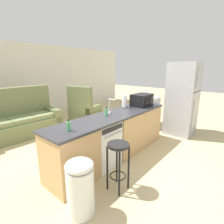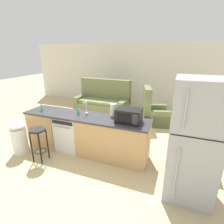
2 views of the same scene
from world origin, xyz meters
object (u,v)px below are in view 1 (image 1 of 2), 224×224
(microwave, at_px, (142,100))
(armchair, at_px, (84,111))
(couch, at_px, (18,121))
(stove_range, at_px, (145,111))
(dishwasher, at_px, (101,144))
(kettle, at_px, (145,93))
(dish_soap_bottle, at_px, (69,126))
(soap_bottle, at_px, (106,112))
(paper_towel_roll, at_px, (125,102))
(refrigerator, at_px, (182,99))
(bar_stool, at_px, (118,157))
(trash_bin, at_px, (80,187))

(microwave, height_order, armchair, armchair)
(microwave, distance_m, couch, 3.31)
(stove_range, bearing_deg, dishwasher, -168.09)
(dishwasher, height_order, stove_range, stove_range)
(dishwasher, height_order, kettle, kettle)
(couch, bearing_deg, dish_soap_bottle, -97.54)
(soap_bottle, height_order, dish_soap_bottle, same)
(soap_bottle, height_order, armchair, armchair)
(dishwasher, bearing_deg, paper_towel_roll, 11.17)
(paper_towel_roll, bearing_deg, kettle, 15.24)
(dishwasher, height_order, refrigerator, refrigerator)
(couch, bearing_deg, bar_stool, -89.66)
(stove_range, relative_size, trash_bin, 1.22)
(soap_bottle, relative_size, dish_soap_bottle, 1.00)
(trash_bin, bearing_deg, refrigerator, 0.87)
(dishwasher, relative_size, couch, 0.41)
(kettle, distance_m, bar_stool, 3.42)
(dishwasher, distance_m, stove_range, 2.66)
(dish_soap_bottle, xyz_separation_m, armchair, (2.31, 2.37, -0.62))
(bar_stool, distance_m, armchair, 3.55)
(bar_stool, distance_m, couch, 3.39)
(dishwasher, xyz_separation_m, refrigerator, (2.60, -0.55, 0.54))
(stove_range, xyz_separation_m, couch, (-2.96, 2.17, -0.06))
(refrigerator, bearing_deg, bar_stool, -177.52)
(dishwasher, relative_size, armchair, 0.70)
(microwave, xyz_separation_m, armchair, (0.16, 2.30, -0.69))
(dish_soap_bottle, height_order, kettle, kettle)
(soap_bottle, bearing_deg, couch, 102.10)
(dishwasher, bearing_deg, refrigerator, -11.93)
(paper_towel_roll, distance_m, armchair, 2.29)
(microwave, height_order, kettle, microwave)
(refrigerator, xyz_separation_m, paper_towel_roll, (-1.59, 0.75, 0.08))
(kettle, bearing_deg, paper_towel_roll, -164.76)
(paper_towel_roll, relative_size, dish_soap_bottle, 1.60)
(soap_bottle, distance_m, armchair, 2.71)
(armchair, bearing_deg, dish_soap_bottle, -134.25)
(bar_stool, relative_size, trash_bin, 1.00)
(dishwasher, distance_m, microwave, 1.55)
(kettle, bearing_deg, microwave, -153.20)
(bar_stool, bearing_deg, trash_bin, 173.65)
(dishwasher, bearing_deg, stove_range, 11.91)
(soap_bottle, relative_size, kettle, 0.86)
(microwave, height_order, bar_stool, microwave)
(couch, distance_m, armchair, 1.99)
(dishwasher, xyz_separation_m, bar_stool, (-0.34, -0.68, 0.11))
(paper_towel_roll, height_order, soap_bottle, paper_towel_roll)
(stove_range, xyz_separation_m, paper_towel_roll, (-1.59, -0.35, 0.59))
(paper_towel_roll, height_order, couch, couch)
(stove_range, relative_size, microwave, 1.80)
(refrigerator, relative_size, couch, 0.95)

